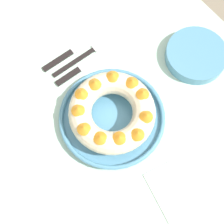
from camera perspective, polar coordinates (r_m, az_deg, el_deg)
ground_plane at (r=1.58m, az=-1.26°, el=-10.17°), size 8.00×8.00×0.00m
dining_table at (r=0.95m, az=-2.05°, el=-3.60°), size 1.35×1.02×0.73m
serving_dish at (r=0.86m, az=0.00°, el=-1.02°), size 0.29×0.29×0.03m
bundt_cake at (r=0.81m, az=-0.00°, el=0.05°), size 0.23×0.23×0.07m
fork at (r=0.96m, az=-4.79°, el=10.44°), size 0.02×0.20×0.01m
serving_knife at (r=0.97m, az=-7.53°, el=10.78°), size 0.02×0.23×0.01m
cake_knife at (r=0.93m, az=-6.14°, el=7.68°), size 0.02×0.18×0.01m
side_bowl at (r=0.97m, az=15.09°, el=9.99°), size 0.18×0.18×0.03m
napkin at (r=0.84m, az=11.19°, el=-14.03°), size 0.16×0.13×0.00m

